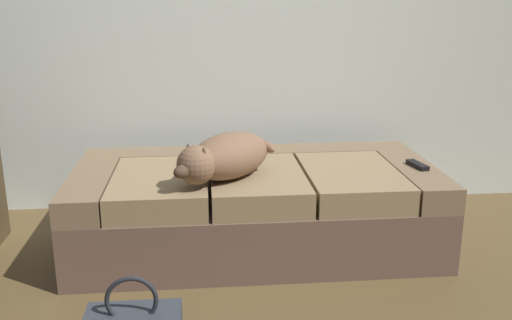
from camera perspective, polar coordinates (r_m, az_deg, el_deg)
couch at (r=2.94m, az=-0.10°, el=-4.65°), size 1.81×0.89×0.42m
dog_tan at (r=2.65m, az=-3.17°, el=0.31°), size 0.53×0.53×0.21m
tv_remote at (r=2.98m, az=15.84°, el=-0.48°), size 0.07×0.16×0.02m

